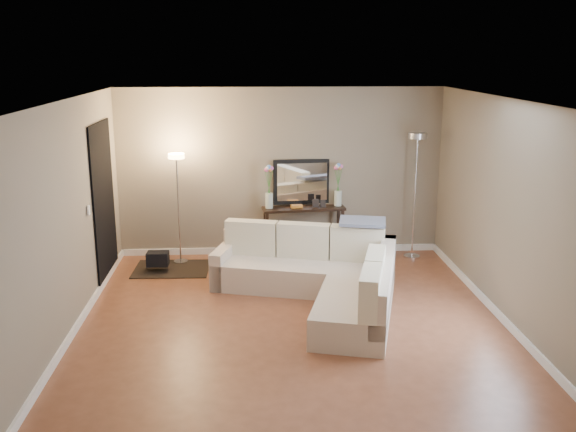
{
  "coord_description": "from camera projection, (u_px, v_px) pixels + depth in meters",
  "views": [
    {
      "loc": [
        -0.48,
        -7.01,
        3.1
      ],
      "look_at": [
        0.0,
        0.8,
        1.1
      ],
      "focal_mm": 40.0,
      "sensor_mm": 36.0,
      "label": 1
    }
  ],
  "objects": [
    {
      "name": "wall_front",
      "position": [
        319.0,
        312.0,
        4.59
      ],
      "size": [
        5.0,
        0.02,
        2.6
      ],
      "primitive_type": "cube",
      "color": "gray",
      "rests_on": "ground"
    },
    {
      "name": "leaning_mirror",
      "position": [
        302.0,
        182.0,
        9.95
      ],
      "size": [
        0.9,
        0.12,
        0.7
      ],
      "color": "black",
      "rests_on": "console_table"
    },
    {
      "name": "wall_back",
      "position": [
        280.0,
        172.0,
        9.92
      ],
      "size": [
        5.0,
        0.02,
        2.6
      ],
      "primitive_type": "cube",
      "color": "gray",
      "rests_on": "ground"
    },
    {
      "name": "console_table",
      "position": [
        298.0,
        229.0,
        9.96
      ],
      "size": [
        1.3,
        0.46,
        0.78
      ],
      "color": "black",
      "rests_on": "floor"
    },
    {
      "name": "floor_lamp_unlit",
      "position": [
        416.0,
        171.0,
        9.66
      ],
      "size": [
        0.34,
        0.34,
        1.94
      ],
      "color": "silver",
      "rests_on": "floor"
    },
    {
      "name": "flower_vase_right",
      "position": [
        338.0,
        188.0,
        9.89
      ],
      "size": [
        0.15,
        0.13,
        0.67
      ],
      "color": "silver",
      "rests_on": "console_table"
    },
    {
      "name": "wall_left",
      "position": [
        67.0,
        220.0,
        7.11
      ],
      "size": [
        0.02,
        5.5,
        2.6
      ],
      "primitive_type": "cube",
      "color": "gray",
      "rests_on": "ground"
    },
    {
      "name": "baseboard_right",
      "position": [
        498.0,
        314.0,
        7.71
      ],
      "size": [
        0.03,
        5.5,
        0.1
      ],
      "primitive_type": "cube",
      "color": "white",
      "rests_on": "ground"
    },
    {
      "name": "floor_lamp_lit",
      "position": [
        178.0,
        187.0,
        9.46
      ],
      "size": [
        0.24,
        0.24,
        1.67
      ],
      "color": "silver",
      "rests_on": "floor"
    },
    {
      "name": "charcoal_rug",
      "position": [
        172.0,
        269.0,
        9.44
      ],
      "size": [
        1.12,
        0.85,
        0.01
      ],
      "primitive_type": "cube",
      "rotation": [
        0.0,
        0.0,
        -0.03
      ],
      "color": "black",
      "rests_on": "floor"
    },
    {
      "name": "sectional_sofa",
      "position": [
        323.0,
        276.0,
        8.22
      ],
      "size": [
        2.53,
        2.84,
        0.85
      ],
      "color": "beige",
      "rests_on": "floor"
    },
    {
      "name": "throw_blanket",
      "position": [
        363.0,
        222.0,
        8.54
      ],
      "size": [
        0.67,
        0.47,
        0.08
      ],
      "primitive_type": "cube",
      "rotation": [
        0.1,
        0.0,
        -0.21
      ],
      "color": "slate",
      "rests_on": "sectional_sofa"
    },
    {
      "name": "black_bag",
      "position": [
        158.0,
        259.0,
        9.3
      ],
      "size": [
        0.32,
        0.23,
        0.2
      ],
      "primitive_type": "cube",
      "rotation": [
        0.0,
        0.0,
        -0.03
      ],
      "color": "black",
      "rests_on": "charcoal_rug"
    },
    {
      "name": "switch_plate",
      "position": [
        89.0,
        210.0,
        7.95
      ],
      "size": [
        0.02,
        0.08,
        0.12
      ],
      "primitive_type": "cube",
      "color": "white",
      "rests_on": "ground"
    },
    {
      "name": "doorway",
      "position": [
        104.0,
        203.0,
        8.8
      ],
      "size": [
        0.02,
        1.2,
        2.2
      ],
      "primitive_type": "cube",
      "color": "black",
      "rests_on": "ground"
    },
    {
      "name": "baseboard_left",
      "position": [
        78.0,
        324.0,
        7.42
      ],
      "size": [
        0.03,
        5.5,
        0.1
      ],
      "primitive_type": "cube",
      "color": "white",
      "rests_on": "ground"
    },
    {
      "name": "table_decor",
      "position": [
        304.0,
        205.0,
        9.84
      ],
      "size": [
        0.54,
        0.13,
        0.13
      ],
      "color": "orange",
      "rests_on": "console_table"
    },
    {
      "name": "floor",
      "position": [
        292.0,
        323.0,
        7.58
      ],
      "size": [
        5.0,
        5.5,
        0.01
      ],
      "primitive_type": "cube",
      "color": "brown",
      "rests_on": "ground"
    },
    {
      "name": "baseboard_back",
      "position": [
        281.0,
        250.0,
        10.21
      ],
      "size": [
        5.0,
        0.03,
        0.1
      ],
      "primitive_type": "cube",
      "color": "white",
      "rests_on": "ground"
    },
    {
      "name": "flower_vase_left",
      "position": [
        269.0,
        190.0,
        9.73
      ],
      "size": [
        0.15,
        0.13,
        0.67
      ],
      "color": "silver",
      "rests_on": "console_table"
    },
    {
      "name": "wall_right",
      "position": [
        509.0,
        213.0,
        7.41
      ],
      "size": [
        0.02,
        5.5,
        2.6
      ],
      "primitive_type": "cube",
      "color": "gray",
      "rests_on": "ground"
    },
    {
      "name": "ceiling",
      "position": [
        293.0,
        100.0,
        6.93
      ],
      "size": [
        5.0,
        5.5,
        0.01
      ],
      "primitive_type": "cube",
      "color": "white",
      "rests_on": "ground"
    }
  ]
}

